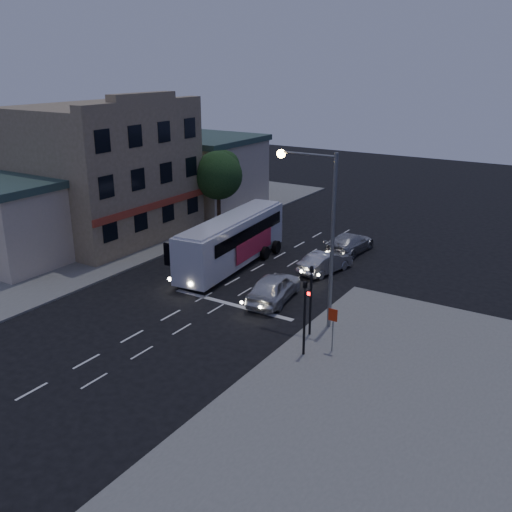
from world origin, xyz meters
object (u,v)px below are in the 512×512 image
Objects in this scene: traffic_signal_side at (305,309)px; regulatory_sign at (333,323)px; car_suv at (274,287)px; streetlight at (321,220)px; tour_bus at (232,240)px; traffic_signal_main at (311,292)px; street_tree at (218,173)px; car_sedan_a at (325,262)px; car_sedan_b at (350,243)px.

traffic_signal_side is 1.61m from regulatory_sign.
streetlight reaches higher than car_suv.
traffic_signal_side reaches higher than tour_bus.
tour_bus is 2.77× the size of traffic_signal_side.
streetlight is (8.98, -5.22, 3.88)m from tour_bus.
street_tree is (-15.81, 14.25, 2.08)m from traffic_signal_main.
tour_bus is at bearing 139.07° from traffic_signal_side.
regulatory_sign is at bearing 129.47° from car_sedan_a.
traffic_signal_main is at bearing -42.03° from street_tree.
car_sedan_a is 0.84× the size of car_sedan_b.
car_suv reaches higher than car_sedan_b.
regulatory_sign is at bearing 43.92° from traffic_signal_side.
tour_bus is 8.90m from car_sedan_b.
car_suv is 6.91m from regulatory_sign.
car_suv reaches higher than car_sedan_a.
car_suv is 5.15m from traffic_signal_main.
car_suv is 0.54× the size of streetlight.
tour_bus is 13.35m from regulatory_sign.
car_sedan_b is at bearing 105.11° from traffic_signal_main.
traffic_signal_main is 1.00× the size of traffic_signal_side.
streetlight is 1.45× the size of street_tree.
car_sedan_b is at bearing -3.70° from street_tree.
traffic_signal_main reaches higher than car_suv.
street_tree reaches higher than traffic_signal_main.
street_tree is (-15.55, 12.82, -1.23)m from streetlight.
regulatory_sign reaches higher than car_sedan_b.
car_sedan_b is 13.47m from streetlight.
car_suv is at bearing 141.86° from traffic_signal_main.
tour_bus is at bearing -42.20° from car_suv.
car_sedan_b is at bearing 105.68° from traffic_signal_side.
tour_bus is 1.26× the size of streetlight.
tour_bus is at bearing 32.77° from car_sedan_a.
car_sedan_a is 14.09m from street_tree.
streetlight is (3.38, -12.04, 5.01)m from car_sedan_b.
tour_bus is 10.39m from street_tree.
car_sedan_b is 2.28× the size of regulatory_sign.
car_sedan_a is at bearing -103.11° from car_suv.
street_tree reaches higher than car_suv.
traffic_signal_side is at bearing 122.86° from car_sedan_a.
tour_bus reaches higher than car_sedan_a.
traffic_signal_side is (4.06, -10.81, 1.73)m from car_sedan_a.
streetlight reaches higher than car_sedan_a.
street_tree is at bearing 135.50° from traffic_signal_side.
traffic_signal_main is at bearing 133.52° from car_suv.
car_sedan_b is 15.45m from regulatory_sign.
car_suv is at bearing -39.37° from tour_bus.
traffic_signal_main is (3.36, -8.83, 1.73)m from car_sedan_a.
traffic_signal_side is (0.70, -1.98, 0.00)m from traffic_signal_main.
car_sedan_a is 1.03× the size of traffic_signal_main.
traffic_signal_main is 2.14m from regulatory_sign.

